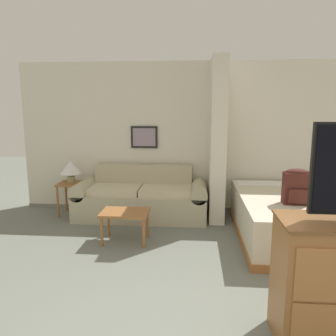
{
  "coord_description": "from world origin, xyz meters",
  "views": [
    {
      "loc": [
        -0.09,
        -1.86,
        1.81
      ],
      "look_at": [
        -0.43,
        2.3,
        1.05
      ],
      "focal_mm": 35.0,
      "sensor_mm": 36.0,
      "label": 1
    }
  ],
  "objects_px": {
    "couch": "(141,198)",
    "bed": "(300,217)",
    "table_lamp": "(71,168)",
    "backpack": "(297,186)",
    "coffee_table": "(125,216)"
  },
  "relations": [
    {
      "from": "couch",
      "to": "table_lamp",
      "type": "height_order",
      "value": "table_lamp"
    },
    {
      "from": "coffee_table",
      "to": "table_lamp",
      "type": "distance_m",
      "value": 1.66
    },
    {
      "from": "couch",
      "to": "backpack",
      "type": "distance_m",
      "value": 2.49
    },
    {
      "from": "table_lamp",
      "to": "bed",
      "type": "distance_m",
      "value": 3.71
    },
    {
      "from": "table_lamp",
      "to": "backpack",
      "type": "xyz_separation_m",
      "value": [
        3.4,
        -1.11,
        0.01
      ]
    },
    {
      "from": "couch",
      "to": "bed",
      "type": "bearing_deg",
      "value": -16.6
    },
    {
      "from": "couch",
      "to": "coffee_table",
      "type": "bearing_deg",
      "value": -92.87
    },
    {
      "from": "couch",
      "to": "bed",
      "type": "xyz_separation_m",
      "value": [
        2.38,
        -0.71,
        -0.02
      ]
    },
    {
      "from": "coffee_table",
      "to": "table_lamp",
      "type": "xyz_separation_m",
      "value": [
        -1.16,
        1.1,
        0.45
      ]
    },
    {
      "from": "coffee_table",
      "to": "table_lamp",
      "type": "height_order",
      "value": "table_lamp"
    },
    {
      "from": "backpack",
      "to": "bed",
      "type": "bearing_deg",
      "value": 61.97
    },
    {
      "from": "table_lamp",
      "to": "bed",
      "type": "height_order",
      "value": "table_lamp"
    },
    {
      "from": "bed",
      "to": "backpack",
      "type": "bearing_deg",
      "value": -118.03
    },
    {
      "from": "couch",
      "to": "bed",
      "type": "distance_m",
      "value": 2.48
    },
    {
      "from": "couch",
      "to": "coffee_table",
      "type": "height_order",
      "value": "couch"
    }
  ]
}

